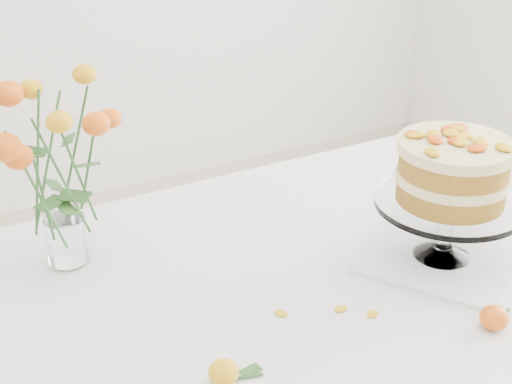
% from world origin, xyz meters
% --- Properties ---
extents(table, '(1.43, 0.93, 0.76)m').
position_xyz_m(table, '(0.00, 0.00, 0.67)').
color(table, tan).
rests_on(table, ground).
extents(napkin, '(0.38, 0.38, 0.01)m').
position_xyz_m(napkin, '(0.25, -0.10, 0.76)').
color(napkin, white).
rests_on(napkin, table).
extents(cake_stand, '(0.29, 0.29, 0.26)m').
position_xyz_m(cake_stand, '(0.25, -0.10, 0.94)').
color(cake_stand, white).
rests_on(cake_stand, napkin).
extents(rose_vase, '(0.27, 0.27, 0.40)m').
position_xyz_m(rose_vase, '(-0.40, 0.25, 0.99)').
color(rose_vase, white).
rests_on(rose_vase, table).
extents(loose_rose_near, '(0.09, 0.05, 0.04)m').
position_xyz_m(loose_rose_near, '(-0.29, -0.21, 0.78)').
color(loose_rose_near, '#FFAC16').
rests_on(loose_rose_near, table).
extents(loose_rose_far, '(0.09, 0.05, 0.04)m').
position_xyz_m(loose_rose_far, '(0.18, -0.31, 0.78)').
color(loose_rose_far, '#E05D0A').
rests_on(loose_rose_far, table).
extents(stray_petal_a, '(0.03, 0.02, 0.00)m').
position_xyz_m(stray_petal_a, '(-0.12, -0.10, 0.76)').
color(stray_petal_a, '#EAA80E').
rests_on(stray_petal_a, table).
extents(stray_petal_b, '(0.03, 0.02, 0.00)m').
position_xyz_m(stray_petal_b, '(-0.02, -0.14, 0.76)').
color(stray_petal_b, '#EAA80E').
rests_on(stray_petal_b, table).
extents(stray_petal_c, '(0.03, 0.02, 0.00)m').
position_xyz_m(stray_petal_c, '(0.02, -0.18, 0.76)').
color(stray_petal_c, '#EAA80E').
rests_on(stray_petal_c, table).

